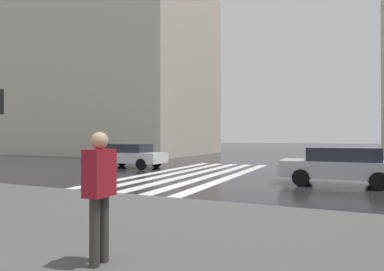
{
  "coord_description": "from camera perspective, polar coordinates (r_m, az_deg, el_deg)",
  "views": [
    {
      "loc": [
        -10.96,
        -4.25,
        1.75
      ],
      "look_at": [
        1.84,
        1.42,
        1.87
      ],
      "focal_mm": 30.89,
      "sensor_mm": 36.0,
      "label": 1
    }
  ],
  "objects": [
    {
      "name": "pedestrian_in_red_jacket",
      "position": [
        4.41,
        -15.7,
        -8.47
      ],
      "size": [
        0.4,
        0.25,
        1.68
      ],
      "color": "maroon",
      "rests_on": "sidewalk_pavement"
    },
    {
      "name": "car_white",
      "position": [
        20.0,
        -10.6,
        -3.32
      ],
      "size": [
        1.85,
        4.1,
        1.41
      ],
      "color": "silver",
      "rests_on": "ground_plane"
    },
    {
      "name": "car_silver",
      "position": [
        13.49,
        24.1,
        -4.66
      ],
      "size": [
        1.85,
        4.1,
        1.41
      ],
      "color": "#B7B7BC",
      "rests_on": "ground_plane"
    },
    {
      "name": "ground_plane",
      "position": [
        11.88,
        2.71,
        -8.95
      ],
      "size": [
        220.0,
        220.0,
        0.0
      ],
      "primitive_type": "plane",
      "color": "black"
    },
    {
      "name": "haussmann_block_mid",
      "position": [
        42.92,
        -18.23,
        12.0
      ],
      "size": [
        15.2,
        29.83,
        22.47
      ],
      "color": "beige",
      "rests_on": "ground_plane"
    },
    {
      "name": "zebra_crossing",
      "position": [
        16.38,
        0.59,
        -6.6
      ],
      "size": [
        13.0,
        4.5,
        0.01
      ],
      "color": "silver",
      "rests_on": "ground_plane"
    }
  ]
}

